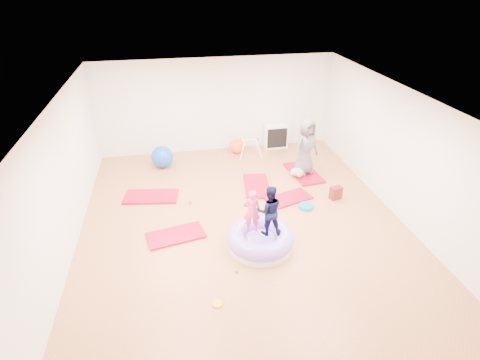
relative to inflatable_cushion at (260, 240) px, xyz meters
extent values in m
cube|color=#B5653C|center=(-0.19, 0.90, -0.17)|extent=(7.00, 8.00, 0.01)
cube|color=white|center=(-0.19, 0.90, 2.63)|extent=(7.00, 8.00, 0.01)
cube|color=white|center=(-0.19, 4.90, 1.23)|extent=(7.00, 0.01, 2.80)
cube|color=white|center=(-0.19, -3.10, 1.23)|extent=(7.00, 0.01, 2.80)
cube|color=white|center=(-3.69, 0.90, 1.23)|extent=(0.01, 8.00, 2.80)
cube|color=white|center=(3.31, 0.90, 1.23)|extent=(0.01, 8.00, 2.80)
cube|color=maroon|center=(-1.67, 0.65, -0.14)|extent=(1.28, 0.81, 0.05)
cube|color=maroon|center=(-2.21, 2.33, -0.14)|extent=(1.38, 0.84, 0.05)
cube|color=maroon|center=(0.48, 2.35, -0.14)|extent=(0.77, 1.30, 0.05)
cube|color=maroon|center=(1.11, 1.61, -0.14)|extent=(1.21, 0.85, 0.05)
cube|color=maroon|center=(1.91, 2.80, -0.14)|extent=(0.82, 1.40, 0.06)
cylinder|color=white|center=(0.00, 0.00, -0.09)|extent=(1.30, 1.30, 0.15)
torus|color=#986EE9|center=(0.00, 0.00, 0.05)|extent=(1.35, 1.35, 0.36)
ellipsoid|color=#986EE9|center=(0.00, 0.00, -0.04)|extent=(0.72, 0.72, 0.32)
imported|color=#F14181|center=(-0.16, 0.11, 0.69)|extent=(0.36, 0.25, 0.94)
imported|color=black|center=(0.15, -0.03, 0.75)|extent=(0.55, 0.45, 1.05)
imported|color=#5A5B60|center=(1.90, 2.79, 0.65)|extent=(0.88, 0.75, 1.52)
ellipsoid|color=#9FBCE9|center=(1.66, 2.64, 0.00)|extent=(0.38, 0.25, 0.22)
sphere|color=tan|center=(1.66, 2.47, 0.03)|extent=(0.18, 0.18, 0.18)
sphere|color=#F31536|center=(-0.50, -0.28, -0.13)|extent=(0.07, 0.07, 0.07)
sphere|color=blue|center=(0.86, 2.15, -0.13)|extent=(0.07, 0.07, 0.07)
sphere|color=blue|center=(1.50, 1.21, -0.13)|extent=(0.07, 0.07, 0.07)
sphere|color=#F31536|center=(-1.28, 1.86, -0.13)|extent=(0.07, 0.07, 0.07)
sphere|color=#37AC5F|center=(-0.61, -0.66, -0.13)|extent=(0.07, 0.07, 0.07)
sphere|color=#F31536|center=(1.88, 2.25, -0.13)|extent=(0.07, 0.07, 0.07)
sphere|color=blue|center=(-1.89, 3.97, 0.15)|extent=(0.62, 0.62, 0.62)
sphere|color=orange|center=(0.35, 4.50, 0.06)|extent=(0.44, 0.44, 0.44)
cylinder|color=white|center=(0.42, 3.99, 0.12)|extent=(0.20, 0.21, 0.54)
cylinder|color=white|center=(0.42, 4.45, 0.12)|extent=(0.20, 0.21, 0.54)
cylinder|color=white|center=(0.92, 3.99, 0.12)|extent=(0.20, 0.21, 0.54)
cylinder|color=white|center=(0.92, 4.45, 0.12)|extent=(0.20, 0.21, 0.54)
cylinder|color=white|center=(0.67, 4.22, 0.35)|extent=(0.52, 0.03, 0.03)
sphere|color=#F31536|center=(0.41, 4.22, 0.35)|extent=(0.06, 0.06, 0.06)
sphere|color=blue|center=(0.93, 4.22, 0.35)|extent=(0.06, 0.06, 0.06)
cube|color=white|center=(1.63, 4.70, 0.20)|extent=(0.73, 0.35, 0.73)
cube|color=black|center=(1.63, 4.53, 0.20)|extent=(0.63, 0.02, 0.63)
cube|color=white|center=(1.63, 4.65, 0.20)|extent=(0.02, 0.25, 0.64)
cube|color=white|center=(1.63, 4.65, 0.20)|extent=(0.64, 0.25, 0.02)
cylinder|color=#0A8995|center=(1.39, 1.16, -0.13)|extent=(0.35, 0.35, 0.08)
cube|color=maroon|center=(2.24, 1.42, 0.00)|extent=(0.31, 0.23, 0.32)
cylinder|color=yellow|center=(-1.06, -1.35, -0.15)|extent=(0.18, 0.18, 0.03)
camera|label=1|loc=(-1.54, -5.80, 4.73)|focal=28.00mm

